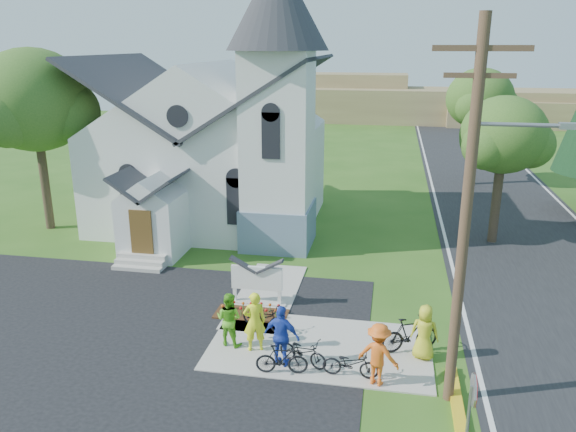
% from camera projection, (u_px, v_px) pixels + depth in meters
% --- Properties ---
extents(ground, '(120.00, 120.00, 0.00)m').
position_uv_depth(ground, '(270.00, 351.00, 17.69)').
color(ground, '#2F5A19').
rests_on(ground, ground).
extents(parking_lot, '(20.00, 16.00, 0.02)m').
position_uv_depth(parking_lot, '(31.00, 363.00, 17.03)').
color(parking_lot, black).
rests_on(parking_lot, ground).
extents(road, '(8.00, 90.00, 0.02)m').
position_uv_depth(road, '(512.00, 224.00, 30.04)').
color(road, black).
rests_on(road, ground).
extents(sidewalk, '(7.00, 4.00, 0.05)m').
position_uv_depth(sidewalk, '(320.00, 347.00, 17.89)').
color(sidewalk, '#ADA79C').
rests_on(sidewalk, ground).
extents(church, '(12.35, 12.00, 13.00)m').
position_uv_depth(church, '(217.00, 126.00, 28.82)').
color(church, white).
rests_on(church, ground).
extents(church_sign, '(2.20, 0.40, 1.70)m').
position_uv_depth(church_sign, '(257.00, 279.00, 20.60)').
color(church_sign, '#ADA79C').
rests_on(church_sign, ground).
extents(flower_bed, '(2.60, 1.10, 0.07)m').
position_uv_depth(flower_bed, '(251.00, 314.00, 20.05)').
color(flower_bed, '#3C2110').
rests_on(flower_bed, ground).
extents(utility_pole, '(3.45, 0.28, 10.00)m').
position_uv_depth(utility_pole, '(469.00, 210.00, 13.75)').
color(utility_pole, '#4B3325').
rests_on(utility_pole, ground).
extents(stop_sign, '(0.11, 0.76, 2.48)m').
position_uv_depth(stop_sign, '(472.00, 403.00, 12.27)').
color(stop_sign, gray).
rests_on(stop_sign, ground).
extents(tree_lot_corner, '(5.60, 5.60, 9.15)m').
position_uv_depth(tree_lot_corner, '(34.00, 100.00, 27.57)').
color(tree_lot_corner, '#32231B').
rests_on(tree_lot_corner, ground).
extents(tree_road_near, '(4.00, 4.00, 7.05)m').
position_uv_depth(tree_road_near, '(504.00, 136.00, 25.95)').
color(tree_road_near, '#32231B').
rests_on(tree_road_near, ground).
extents(tree_road_mid, '(4.40, 4.40, 7.80)m').
position_uv_depth(tree_road_mid, '(480.00, 99.00, 36.96)').
color(tree_road_mid, '#32231B').
rests_on(tree_road_mid, ground).
extents(distant_hills, '(61.00, 10.00, 5.60)m').
position_uv_depth(distant_hills, '(393.00, 103.00, 69.38)').
color(distant_hills, olive).
rests_on(distant_hills, ground).
extents(cyclist_0, '(0.84, 0.70, 1.96)m').
position_uv_depth(cyclist_0, '(255.00, 321.00, 17.43)').
color(cyclist_0, '#EBF61D').
rests_on(cyclist_0, sidewalk).
extents(bike_0, '(1.82, 1.24, 0.91)m').
position_uv_depth(bike_0, '(263.00, 317.00, 18.86)').
color(bike_0, black).
rests_on(bike_0, sidewalk).
extents(cyclist_1, '(0.98, 0.84, 1.76)m').
position_uv_depth(cyclist_1, '(229.00, 319.00, 17.79)').
color(cyclist_1, '#58B521').
rests_on(cyclist_1, sidewalk).
extents(bike_1, '(1.58, 0.62, 0.92)m').
position_uv_depth(bike_1, '(282.00, 359.00, 16.31)').
color(bike_1, black).
rests_on(bike_1, sidewalk).
extents(cyclist_2, '(1.20, 0.71, 1.92)m').
position_uv_depth(cyclist_2, '(282.00, 336.00, 16.60)').
color(cyclist_2, '#2543BB').
rests_on(cyclist_2, sidewalk).
extents(bike_2, '(1.72, 1.15, 0.86)m').
position_uv_depth(bike_2, '(303.00, 351.00, 16.80)').
color(bike_2, black).
rests_on(bike_2, sidewalk).
extents(cyclist_3, '(1.36, 1.05, 1.85)m').
position_uv_depth(cyclist_3, '(378.00, 354.00, 15.69)').
color(cyclist_3, orange).
rests_on(cyclist_3, sidewalk).
extents(bike_3, '(1.95, 1.27, 1.14)m').
position_uv_depth(bike_3, '(410.00, 334.00, 17.49)').
color(bike_3, black).
rests_on(bike_3, sidewalk).
extents(cyclist_4, '(0.94, 0.70, 1.75)m').
position_uv_depth(cyclist_4, '(425.00, 332.00, 17.00)').
color(cyclist_4, gold).
rests_on(cyclist_4, sidewalk).
extents(bike_4, '(1.64, 0.62, 0.85)m').
position_uv_depth(bike_4, '(351.00, 363.00, 16.16)').
color(bike_4, black).
rests_on(bike_4, sidewalk).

